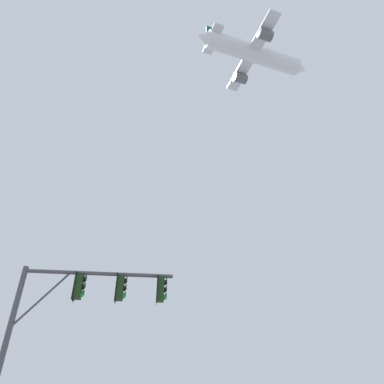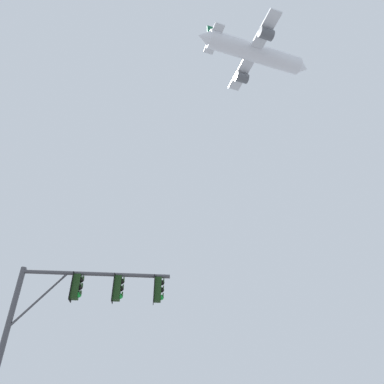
{
  "view_description": "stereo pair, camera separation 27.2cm",
  "coord_description": "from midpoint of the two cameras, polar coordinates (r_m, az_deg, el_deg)",
  "views": [
    {
      "loc": [
        0.74,
        -3.51,
        1.39
      ],
      "look_at": [
        -0.56,
        18.59,
        15.73
      ],
      "focal_mm": 32.91,
      "sensor_mm": 36.0,
      "label": 1
    },
    {
      "loc": [
        1.01,
        -3.49,
        1.39
      ],
      "look_at": [
        -0.56,
        18.59,
        15.73
      ],
      "focal_mm": 32.91,
      "sensor_mm": 36.0,
      "label": 2
    }
  ],
  "objects": [
    {
      "name": "signal_pole_near",
      "position": [
        13.89,
        -18.41,
        -17.25
      ],
      "size": [
        5.52,
        1.18,
        6.19
      ],
      "color": "#4C4C51",
      "rests_on": "ground"
    },
    {
      "name": "airplane",
      "position": [
        63.45,
        9.85,
        21.19
      ],
      "size": [
        19.5,
        15.06,
        5.5
      ],
      "color": "white"
    }
  ]
}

